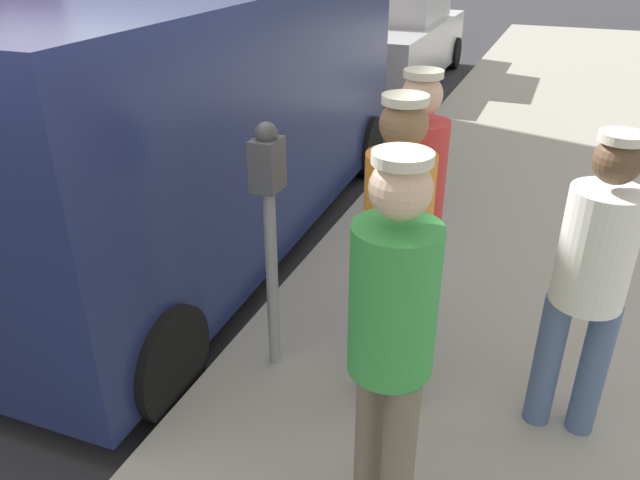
{
  "coord_description": "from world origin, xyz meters",
  "views": [
    {
      "loc": [
        2.75,
        -2.44,
        2.56
      ],
      "look_at": [
        1.65,
        0.28,
        1.05
      ],
      "focal_mm": 34.31,
      "sensor_mm": 36.0,
      "label": 1
    }
  ],
  "objects_px": {
    "pedestrian_in_green": "(391,333)",
    "parked_van": "(191,114)",
    "pedestrian_in_red": "(414,198)",
    "pedestrian_in_white": "(591,275)",
    "pedestrian_in_orange": "(396,242)",
    "parked_sedan_ahead": "(390,39)",
    "parking_meter_near": "(269,209)"
  },
  "relations": [
    {
      "from": "pedestrian_in_orange",
      "to": "pedestrian_in_red",
      "type": "height_order",
      "value": "pedestrian_in_orange"
    },
    {
      "from": "parking_meter_near",
      "to": "parked_van",
      "type": "distance_m",
      "value": 2.15
    },
    {
      "from": "pedestrian_in_orange",
      "to": "parked_van",
      "type": "xyz_separation_m",
      "value": [
        -2.24,
        1.61,
        0.0
      ]
    },
    {
      "from": "parked_van",
      "to": "parked_sedan_ahead",
      "type": "distance_m",
      "value": 6.82
    },
    {
      "from": "parking_meter_near",
      "to": "pedestrian_in_red",
      "type": "bearing_deg",
      "value": 37.61
    },
    {
      "from": "pedestrian_in_white",
      "to": "pedestrian_in_red",
      "type": "xyz_separation_m",
      "value": [
        -0.97,
        0.43,
        0.07
      ]
    },
    {
      "from": "parked_sedan_ahead",
      "to": "pedestrian_in_white",
      "type": "bearing_deg",
      "value": -67.78
    },
    {
      "from": "pedestrian_in_orange",
      "to": "parked_van",
      "type": "bearing_deg",
      "value": 144.27
    },
    {
      "from": "parked_van",
      "to": "parking_meter_near",
      "type": "bearing_deg",
      "value": -45.89
    },
    {
      "from": "pedestrian_in_green",
      "to": "parked_van",
      "type": "xyz_separation_m",
      "value": [
        -2.43,
        2.35,
        0.01
      ]
    },
    {
      "from": "pedestrian_in_orange",
      "to": "pedestrian_in_green",
      "type": "bearing_deg",
      "value": -75.66
    },
    {
      "from": "pedestrian_in_white",
      "to": "pedestrian_in_red",
      "type": "distance_m",
      "value": 1.07
    },
    {
      "from": "pedestrian_in_green",
      "to": "parked_van",
      "type": "bearing_deg",
      "value": 135.88
    },
    {
      "from": "pedestrian_in_white",
      "to": "parked_sedan_ahead",
      "type": "height_order",
      "value": "pedestrian_in_white"
    },
    {
      "from": "pedestrian_in_green",
      "to": "pedestrian_in_red",
      "type": "relative_size",
      "value": 1.0
    },
    {
      "from": "parked_sedan_ahead",
      "to": "pedestrian_in_red",
      "type": "bearing_deg",
      "value": -72.96
    },
    {
      "from": "pedestrian_in_white",
      "to": "pedestrian_in_orange",
      "type": "xyz_separation_m",
      "value": [
        -0.92,
        -0.15,
        0.07
      ]
    },
    {
      "from": "pedestrian_in_white",
      "to": "parked_sedan_ahead",
      "type": "relative_size",
      "value": 0.37
    },
    {
      "from": "parking_meter_near",
      "to": "parked_sedan_ahead",
      "type": "relative_size",
      "value": 0.35
    },
    {
      "from": "pedestrian_in_red",
      "to": "parked_van",
      "type": "relative_size",
      "value": 0.33
    },
    {
      "from": "parking_meter_near",
      "to": "pedestrian_in_white",
      "type": "xyz_separation_m",
      "value": [
        1.65,
        0.09,
        -0.1
      ]
    },
    {
      "from": "pedestrian_in_green",
      "to": "parked_van",
      "type": "distance_m",
      "value": 3.38
    },
    {
      "from": "parking_meter_near",
      "to": "pedestrian_in_green",
      "type": "relative_size",
      "value": 0.88
    },
    {
      "from": "pedestrian_in_red",
      "to": "parked_sedan_ahead",
      "type": "relative_size",
      "value": 0.39
    },
    {
      "from": "pedestrian_in_green",
      "to": "pedestrian_in_red",
      "type": "bearing_deg",
      "value": 100.52
    },
    {
      "from": "pedestrian_in_white",
      "to": "pedestrian_in_red",
      "type": "relative_size",
      "value": 0.94
    },
    {
      "from": "pedestrian_in_green",
      "to": "pedestrian_in_orange",
      "type": "bearing_deg",
      "value": 104.34
    },
    {
      "from": "pedestrian_in_white",
      "to": "pedestrian_in_orange",
      "type": "relative_size",
      "value": 0.94
    },
    {
      "from": "pedestrian_in_red",
      "to": "pedestrian_in_green",
      "type": "bearing_deg",
      "value": -79.48
    },
    {
      "from": "parking_meter_near",
      "to": "pedestrian_in_red",
      "type": "distance_m",
      "value": 0.86
    },
    {
      "from": "pedestrian_in_orange",
      "to": "parked_van",
      "type": "relative_size",
      "value": 0.33
    },
    {
      "from": "pedestrian_in_red",
      "to": "parked_sedan_ahead",
      "type": "xyz_separation_m",
      "value": [
        -2.4,
        7.82,
        -0.4
      ]
    }
  ]
}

